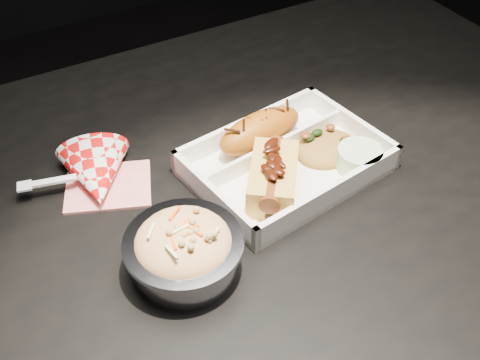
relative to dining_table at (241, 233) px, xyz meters
name	(u,v)px	position (x,y,z in m)	size (l,w,h in m)	color
dining_table	(241,233)	(0.00, 0.00, 0.00)	(1.20, 0.80, 0.75)	black
food_tray	(286,164)	(0.07, 0.00, 0.10)	(0.27, 0.21, 0.04)	white
fried_pastry	(260,131)	(0.06, 0.05, 0.12)	(0.13, 0.05, 0.05)	#A45510
hotdog	(273,175)	(0.03, -0.03, 0.12)	(0.11, 0.12, 0.06)	gold
fried_rice_mound	(328,142)	(0.13, 0.00, 0.11)	(0.09, 0.08, 0.03)	#AE7A32
cupcake_liner	(359,159)	(0.15, -0.05, 0.11)	(0.06, 0.06, 0.03)	beige
foil_coleslaw_cup	(184,248)	(-0.12, -0.09, 0.12)	(0.13, 0.13, 0.07)	silver
napkin_fork	(97,176)	(-0.16, 0.09, 0.11)	(0.18, 0.14, 0.10)	red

